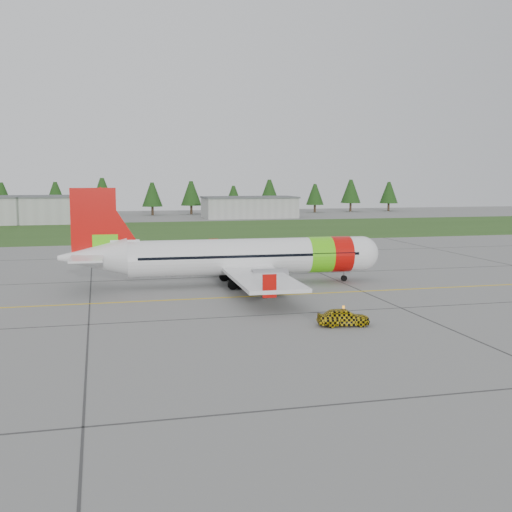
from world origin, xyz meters
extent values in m
plane|color=gray|center=(0.00, 0.00, 0.00)|extent=(320.00, 320.00, 0.00)
cylinder|color=white|center=(0.47, 14.39, 2.85)|extent=(23.98, 4.24, 3.58)
sphere|color=white|center=(12.41, 14.05, 2.85)|extent=(3.58, 3.58, 3.58)
cone|color=white|center=(-14.69, 14.81, 3.17)|extent=(6.53, 3.76, 3.58)
cube|color=black|center=(12.69, 14.05, 3.17)|extent=(1.54, 2.43, 0.51)
cylinder|color=#5CDB10|center=(7.82, 14.18, 2.85)|extent=(2.49, 3.73, 3.66)
cylinder|color=#C40B06|center=(10.02, 14.12, 2.85)|extent=(2.12, 3.72, 3.66)
cube|color=white|center=(0.01, 14.40, 1.84)|extent=(5.87, 29.53, 0.33)
cube|color=#C40B06|center=(-0.50, 29.03, 2.34)|extent=(1.11, 0.20, 1.84)
cube|color=#C40B06|center=(-1.31, -0.18, 2.34)|extent=(1.11, 0.20, 1.84)
cylinder|color=gray|center=(1.53, 19.41, 1.33)|extent=(3.36, 2.02, 1.93)
cylinder|color=gray|center=(1.25, 9.31, 1.33)|extent=(3.36, 2.02, 1.93)
cube|color=#C40B06|center=(-14.50, 14.80, 6.25)|extent=(4.23, 0.45, 6.98)
cube|color=#5CDB10|center=(-13.49, 14.77, 4.23)|extent=(2.40, 0.45, 2.21)
cube|color=white|center=(-15.14, 14.82, 3.40)|extent=(3.23, 10.64, 0.20)
cylinder|color=slate|center=(10.57, 14.10, 0.64)|extent=(0.17, 0.17, 1.29)
cylinder|color=black|center=(10.57, 14.10, 0.31)|extent=(0.63, 0.27, 0.62)
cylinder|color=slate|center=(-0.84, 17.00, 0.87)|extent=(0.20, 0.20, 1.75)
cylinder|color=black|center=(-1.20, 17.01, 0.48)|extent=(0.97, 0.44, 0.96)
cylinder|color=slate|center=(-0.98, 11.85, 0.87)|extent=(0.20, 0.20, 1.75)
cylinder|color=black|center=(-1.35, 11.86, 0.48)|extent=(0.97, 0.44, 0.96)
imported|color=yellow|center=(3.01, -4.81, 1.90)|extent=(1.48, 1.68, 3.80)
cube|color=#30561E|center=(0.00, 82.00, 0.01)|extent=(320.00, 50.00, 0.03)
cube|color=gold|center=(0.00, 8.00, 0.01)|extent=(120.00, 0.25, 0.02)
cube|color=#A8A8A3|center=(-30.00, 110.00, 3.00)|extent=(32.00, 14.00, 6.00)
cube|color=#A8A8A3|center=(25.00, 118.00, 2.60)|extent=(24.00, 12.00, 5.20)
camera|label=1|loc=(-14.11, -47.59, 10.76)|focal=45.00mm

